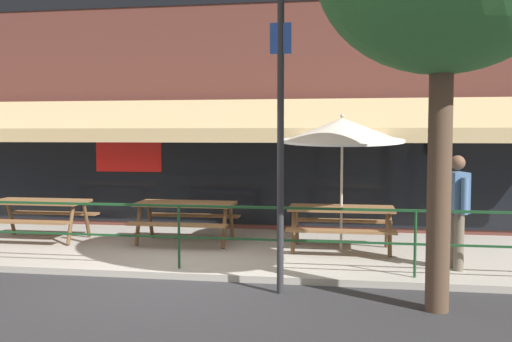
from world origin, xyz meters
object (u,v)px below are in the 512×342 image
object	(u,v)px
picnic_table_left	(39,209)
pedestrian_walking	(457,206)
picnic_table_right	(341,216)
patio_umbrella_right	(342,131)
picnic_table_centre	(186,211)
street_sign_pole	(281,114)

from	to	relation	value
picnic_table_left	pedestrian_walking	distance (m)	7.52
picnic_table_left	picnic_table_right	size ratio (longest dim) A/B	1.00
picnic_table_right	patio_umbrella_right	size ratio (longest dim) A/B	0.76
picnic_table_right	patio_umbrella_right	bearing A→B (deg)	90.00
picnic_table_centre	patio_umbrella_right	xyz separation A→B (m)	(2.85, -0.10, 1.47)
picnic_table_right	pedestrian_walking	distance (m)	2.06
picnic_table_left	street_sign_pole	bearing A→B (deg)	-27.30
picnic_table_right	pedestrian_walking	size ratio (longest dim) A/B	1.05
picnic_table_centre	patio_umbrella_right	size ratio (longest dim) A/B	0.76
patio_umbrella_right	pedestrian_walking	world-z (taller)	patio_umbrella_right
picnic_table_right	picnic_table_left	bearing A→B (deg)	179.06
pedestrian_walking	picnic_table_right	bearing A→B (deg)	147.80
patio_umbrella_right	pedestrian_walking	size ratio (longest dim) A/B	1.39
picnic_table_right	pedestrian_walking	xyz separation A→B (m)	(1.72, -1.08, 0.35)
picnic_table_left	picnic_table_centre	bearing A→B (deg)	2.55
picnic_table_left	pedestrian_walking	xyz separation A→B (m)	(7.42, -1.17, 0.35)
patio_umbrella_right	street_sign_pole	world-z (taller)	street_sign_pole
picnic_table_left	patio_umbrella_right	distance (m)	5.89
picnic_table_left	picnic_table_centre	xyz separation A→B (m)	(2.85, 0.13, 0.00)
street_sign_pole	picnic_table_centre	bearing A→B (deg)	127.90
picnic_table_left	pedestrian_walking	bearing A→B (deg)	-9.00
patio_umbrella_right	pedestrian_walking	distance (m)	2.37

